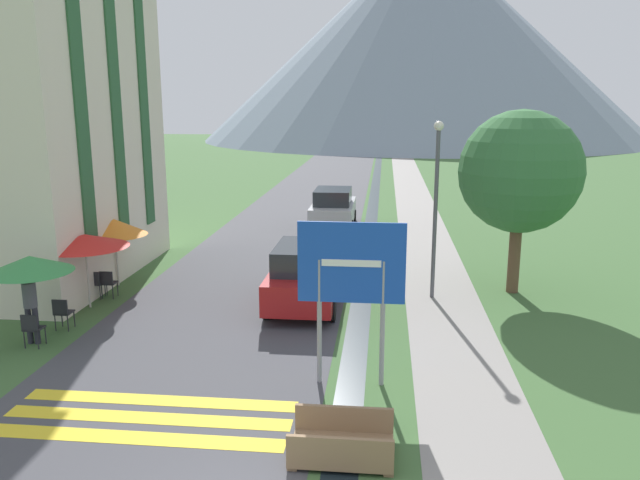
# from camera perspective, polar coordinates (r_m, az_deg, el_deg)

# --- Properties ---
(ground_plane) EXTENTS (160.00, 160.00, 0.00)m
(ground_plane) POSITION_cam_1_polar(r_m,az_deg,el_deg) (27.89, 2.09, 0.67)
(ground_plane) COLOR #3D6033
(road) EXTENTS (6.40, 60.00, 0.01)m
(road) POSITION_cam_1_polar(r_m,az_deg,el_deg) (37.92, -0.66, 3.88)
(road) COLOR #424247
(road) RESTS_ON ground_plane
(footpath) EXTENTS (2.20, 60.00, 0.01)m
(footpath) POSITION_cam_1_polar(r_m,az_deg,el_deg) (37.71, 8.61, 3.69)
(footpath) COLOR gray
(footpath) RESTS_ON ground_plane
(drainage_channel) EXTENTS (0.60, 60.00, 0.00)m
(drainage_channel) POSITION_cam_1_polar(r_m,az_deg,el_deg) (37.68, 4.95, 3.78)
(drainage_channel) COLOR black
(drainage_channel) RESTS_ON ground_plane
(crosswalk_marking) EXTENTS (5.44, 1.84, 0.01)m
(crosswalk_marking) POSITION_cam_1_polar(r_m,az_deg,el_deg) (12.50, -15.50, -15.40)
(crosswalk_marking) COLOR yellow
(crosswalk_marking) RESTS_ON ground_plane
(mountain_distant) EXTENTS (64.28, 64.28, 29.59)m
(mountain_distant) POSITION_cam_1_polar(r_m,az_deg,el_deg) (96.87, 9.45, 17.84)
(mountain_distant) COLOR gray
(mountain_distant) RESTS_ON ground_plane
(hotel_building) EXTENTS (5.98, 8.95, 11.40)m
(hotel_building) POSITION_cam_1_polar(r_m,az_deg,el_deg) (22.25, -24.91, 12.41)
(hotel_building) COLOR beige
(hotel_building) RESTS_ON ground_plane
(road_sign) EXTENTS (2.17, 0.11, 3.44)m
(road_sign) POSITION_cam_1_polar(r_m,az_deg,el_deg) (12.58, 2.87, -3.36)
(road_sign) COLOR gray
(road_sign) RESTS_ON ground_plane
(footbridge) EXTENTS (1.70, 1.10, 0.65)m
(footbridge) POSITION_cam_1_polar(r_m,az_deg,el_deg) (10.85, 2.02, -18.21)
(footbridge) COLOR #846647
(footbridge) RESTS_ON ground_plane
(parked_car_near) EXTENTS (1.95, 4.24, 1.82)m
(parked_car_near) POSITION_cam_1_polar(r_m,az_deg,el_deg) (17.86, -1.38, -3.20)
(parked_car_near) COLOR #A31919
(parked_car_near) RESTS_ON ground_plane
(parked_car_far) EXTENTS (2.00, 4.27, 1.82)m
(parked_car_far) POSITION_cam_1_polar(r_m,az_deg,el_deg) (28.91, 1.21, 2.94)
(parked_car_far) COLOR #B2B2B7
(parked_car_far) RESTS_ON ground_plane
(cafe_chair_nearest) EXTENTS (0.40, 0.40, 0.85)m
(cafe_chair_nearest) POSITION_cam_1_polar(r_m,az_deg,el_deg) (16.48, -24.83, -7.24)
(cafe_chair_nearest) COLOR #232328
(cafe_chair_nearest) RESTS_ON ground_plane
(cafe_chair_near_right) EXTENTS (0.40, 0.40, 0.85)m
(cafe_chair_near_right) POSITION_cam_1_polar(r_m,az_deg,el_deg) (17.37, -22.49, -6.03)
(cafe_chair_near_right) COLOR #232328
(cafe_chair_near_right) RESTS_ON ground_plane
(cafe_chair_far_left) EXTENTS (0.40, 0.40, 0.85)m
(cafe_chair_far_left) POSITION_cam_1_polar(r_m,az_deg,el_deg) (19.73, -19.87, -3.63)
(cafe_chair_far_left) COLOR #232328
(cafe_chair_far_left) RESTS_ON ground_plane
(cafe_chair_far_right) EXTENTS (0.40, 0.40, 0.85)m
(cafe_chair_far_right) POSITION_cam_1_polar(r_m,az_deg,el_deg) (19.65, -18.82, -3.62)
(cafe_chair_far_right) COLOR #232328
(cafe_chair_far_right) RESTS_ON ground_plane
(cafe_umbrella_front_green) EXTENTS (2.00, 2.00, 2.18)m
(cafe_umbrella_front_green) POSITION_cam_1_polar(r_m,az_deg,el_deg) (16.39, -25.00, -2.01)
(cafe_umbrella_front_green) COLOR #B7B2A8
(cafe_umbrella_front_green) RESTS_ON ground_plane
(cafe_umbrella_middle_red) EXTENTS (2.42, 2.42, 2.14)m
(cafe_umbrella_middle_red) POSITION_cam_1_polar(r_m,az_deg,el_deg) (18.63, -20.71, -0.07)
(cafe_umbrella_middle_red) COLOR #B7B2A8
(cafe_umbrella_middle_red) RESTS_ON ground_plane
(cafe_umbrella_rear_orange) EXTENTS (2.02, 2.02, 2.16)m
(cafe_umbrella_rear_orange) POSITION_cam_1_polar(r_m,az_deg,el_deg) (20.60, -18.27, 1.13)
(cafe_umbrella_rear_orange) COLOR #B7B2A8
(cafe_umbrella_rear_orange) RESTS_ON ground_plane
(person_standing_terrace) EXTENTS (0.32, 0.32, 1.75)m
(person_standing_terrace) POSITION_cam_1_polar(r_m,az_deg,el_deg) (16.59, -24.96, -5.29)
(person_standing_terrace) COLOR #282833
(person_standing_terrace) RESTS_ON ground_plane
(person_seated_far) EXTENTS (0.32, 0.32, 1.20)m
(person_seated_far) POSITION_cam_1_polar(r_m,az_deg,el_deg) (18.29, -22.68, -4.62)
(person_seated_far) COLOR #282833
(person_seated_far) RESTS_ON ground_plane
(streetlamp) EXTENTS (0.28, 0.28, 5.22)m
(streetlamp) POSITION_cam_1_polar(r_m,az_deg,el_deg) (18.43, 10.56, 4.02)
(streetlamp) COLOR #515156
(streetlamp) RESTS_ON ground_plane
(tree_by_path) EXTENTS (3.65, 3.65, 5.55)m
(tree_by_path) POSITION_cam_1_polar(r_m,az_deg,el_deg) (19.52, 17.84, 5.94)
(tree_by_path) COLOR brown
(tree_by_path) RESTS_ON ground_plane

